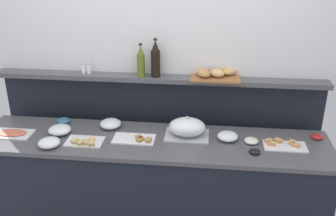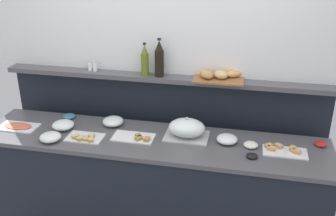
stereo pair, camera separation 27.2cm
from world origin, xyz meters
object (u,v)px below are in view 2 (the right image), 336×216
Objects in this scene: condiment_bowl_cream at (69,116)px; salt_shaker at (90,66)px; glass_bowl_large at (227,139)px; bread_basket at (220,75)px; condiment_bowl_teal at (252,156)px; pepper_shaker at (95,66)px; glass_bowl_medium at (51,137)px; sandwich_platter_rear at (284,151)px; glass_bowl_small at (63,125)px; glass_bowl_extra at (113,122)px; wine_bottle_dark at (159,59)px; condiment_bowl_red at (321,144)px; sandwich_platter_side at (85,138)px; serving_cloche at (187,129)px; sandwich_platter_front at (135,137)px; olive_oil_bottle at (145,61)px; condiment_bowl_dark at (251,145)px.

salt_shaker reaches higher than condiment_bowl_cream.
bread_basket reaches higher than glass_bowl_large.
salt_shaker is (-1.40, 0.52, 0.41)m from condiment_bowl_teal.
pepper_shaker is at bearing 0.00° from salt_shaker.
glass_bowl_large is 1.27m from pepper_shaker.
sandwich_platter_rear is at bearing 6.49° from glass_bowl_medium.
sandwich_platter_rear is 1.78× the size of glass_bowl_small.
glass_bowl_large is at bearing -15.64° from salt_shaker.
glass_bowl_extra is (-0.94, 0.11, 0.00)m from glass_bowl_large.
glass_bowl_extra is 0.64m from wine_bottle_dark.
glass_bowl_medium is 1.80× the size of condiment_bowl_red.
condiment_bowl_teal is at bearing -14.35° from glass_bowl_extra.
sandwich_platter_side is at bearing -171.27° from condiment_bowl_red.
pepper_shaker reaches higher than condiment_bowl_cream.
glass_bowl_medium is at bearing -141.41° from wine_bottle_dark.
serving_cloche is at bearing 15.48° from glass_bowl_medium.
glass_bowl_medium reaches higher than sandwich_platter_rear.
glass_bowl_extra is 0.53m from salt_shaker.
sandwich_platter_side is 0.79m from serving_cloche.
bread_basket is at bearing 28.25° from sandwich_platter_side.
serving_cloche reaches higher than sandwich_platter_front.
salt_shaker is (-0.51, 0.42, 0.41)m from sandwich_platter_front.
sandwich_platter_front is at bearing -104.00° from wine_bottle_dark.
condiment_bowl_cream is (-0.04, 0.20, -0.01)m from glass_bowl_small.
bread_basket is (1.10, 0.01, -0.01)m from salt_shaker.
pepper_shaker is (0.04, 0.00, 0.00)m from salt_shaker.
glass_bowl_large is 0.53m from bread_basket.
condiment_bowl_red is 1.04× the size of pepper_shaker.
condiment_bowl_red is at bearing -7.16° from salt_shaker.
glass_bowl_medium is 0.73m from pepper_shaker.
sandwich_platter_front is 3.89× the size of condiment_bowl_teal.
sandwich_platter_side is at bearing -170.99° from glass_bowl_large.
serving_cloche reaches higher than glass_bowl_medium.
sandwich_platter_side is at bearing -166.56° from sandwich_platter_front.
glass_bowl_extra is 1.91× the size of condiment_bowl_red.
sandwich_platter_front is 1.11m from sandwich_platter_rear.
wine_bottle_dark is 0.50m from bread_basket.
condiment_bowl_teal is at bearing -22.59° from serving_cloche.
bread_basket is at bearing 119.24° from condiment_bowl_teal.
glass_bowl_small reaches higher than glass_bowl_large.
wine_bottle_dark reaches higher than olive_oil_bottle.
condiment_bowl_teal is 0.57m from condiment_bowl_red.
glass_bowl_extra is at bearing 43.78° from glass_bowl_medium.
sandwich_platter_rear is 2.96× the size of condiment_bowl_dark.
sandwich_platter_rear is at bearing -14.00° from pepper_shaker.
sandwich_platter_front is at bearing 15.43° from glass_bowl_medium.
glass_bowl_extra is 1.63× the size of condiment_bowl_dark.
glass_bowl_large is 1.75× the size of condiment_bowl_red.
serving_cloche reaches higher than glass_bowl_small.
sandwich_platter_side is 0.31m from glass_bowl_extra.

